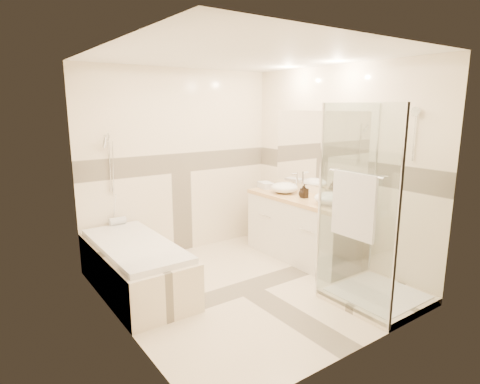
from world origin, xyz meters
TOP-DOWN VIEW (x-y plane):
  - room at (0.06, 0.01)m, footprint 2.82×3.02m
  - bathtub at (-1.02, 0.65)m, footprint 0.75×1.70m
  - vanity at (1.12, 0.30)m, footprint 0.58×1.62m
  - shower_enclosure at (0.83, -0.97)m, footprint 0.96×0.93m
  - vessel_sink_near at (1.10, 0.62)m, footprint 0.37×0.37m
  - vessel_sink_far at (1.10, -0.19)m, footprint 0.37×0.37m
  - faucet_near at (1.32, 0.62)m, footprint 0.11×0.03m
  - faucet_far at (1.32, -0.19)m, footprint 0.11×0.03m
  - amenity_bottle_a at (1.10, 0.24)m, footprint 0.09×0.09m
  - amenity_bottle_b at (1.10, 0.26)m, footprint 0.16×0.16m
  - folded_towels at (1.10, 1.02)m, footprint 0.21×0.29m
  - rolled_towel at (-0.94, 1.42)m, footprint 0.20×0.09m

SIDE VIEW (x-z plane):
  - bathtub at x=-1.02m, z-range 0.03..0.59m
  - vanity at x=1.12m, z-range 0.00..0.85m
  - shower_enclosure at x=0.83m, z-range -0.51..1.53m
  - rolled_towel at x=-0.94m, z-range 0.56..0.65m
  - folded_towels at x=1.10m, z-range 0.85..0.93m
  - vessel_sink_near at x=1.10m, z-range 0.85..1.00m
  - vessel_sink_far at x=1.10m, z-range 0.85..1.00m
  - amenity_bottle_b at x=1.10m, z-range 0.85..1.01m
  - amenity_bottle_a at x=1.10m, z-range 0.85..1.03m
  - faucet_near at x=1.32m, z-range 0.87..1.13m
  - faucet_far at x=1.32m, z-range 0.87..1.14m
  - room at x=0.06m, z-range 0.00..2.52m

